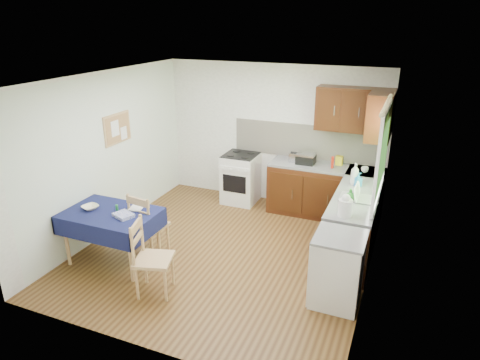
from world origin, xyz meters
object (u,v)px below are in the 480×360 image
at_px(dining_table, 111,219).
at_px(chair_far, 147,224).
at_px(dish_rack, 356,197).
at_px(chair_near, 150,256).
at_px(kettle, 345,206).
at_px(sandwich_press, 306,159).
at_px(toaster, 296,157).

relative_size(dining_table, chair_far, 1.28).
height_order(dining_table, dish_rack, dish_rack).
height_order(dining_table, chair_far, chair_far).
bearing_deg(dining_table, chair_near, -33.91).
bearing_deg(kettle, sandwich_press, 117.80).
relative_size(toaster, sandwich_press, 0.76).
bearing_deg(sandwich_press, toaster, -173.87).
distance_m(dish_rack, kettle, 0.62).
distance_m(chair_near, sandwich_press, 3.27).
distance_m(chair_far, sandwich_press, 2.89).
bearing_deg(toaster, chair_near, -99.13).
xyz_separation_m(dining_table, chair_far, (0.37, 0.29, -0.13)).
relative_size(toaster, dish_rack, 0.51).
height_order(dining_table, kettle, kettle).
distance_m(toaster, sandwich_press, 0.17).
bearing_deg(dish_rack, sandwich_press, 110.00).
bearing_deg(chair_near, toaster, -34.70).
relative_size(dining_table, kettle, 4.25).
relative_size(chair_near, dish_rack, 2.18).
relative_size(chair_far, dish_rack, 2.19).
relative_size(chair_near, toaster, 4.24).
xyz_separation_m(toaster, sandwich_press, (0.17, -0.01, 0.01)).
xyz_separation_m(chair_near, kettle, (2.11, 1.21, 0.51)).
bearing_deg(dish_rack, chair_near, -160.17).
relative_size(chair_far, chair_near, 1.00).
relative_size(dining_table, toaster, 5.44).
relative_size(chair_near, kettle, 3.31).
height_order(toaster, sandwich_press, toaster).
xyz_separation_m(dining_table, kettle, (3.00, 0.79, 0.38)).
distance_m(toaster, dish_rack, 1.71).
relative_size(dining_table, chair_near, 1.28).
bearing_deg(sandwich_press, chair_near, -100.62).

